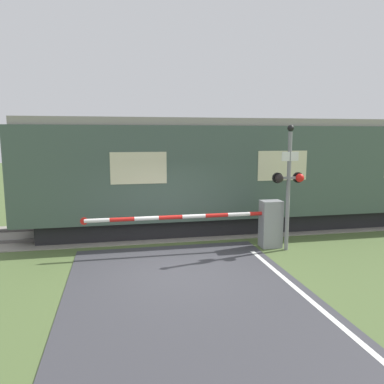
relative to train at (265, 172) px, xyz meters
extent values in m
plane|color=#4C6033|center=(-3.86, -3.95, -1.95)|extent=(80.00, 80.00, 0.00)
cube|color=gray|center=(-3.86, 0.00, -1.94)|extent=(36.00, 3.20, 0.03)
cube|color=#595451|center=(-3.86, -0.72, -1.87)|extent=(36.00, 0.08, 0.10)
cube|color=#595451|center=(-3.86, 0.72, -1.87)|extent=(36.00, 0.08, 0.10)
cube|color=black|center=(0.00, 0.00, -1.65)|extent=(15.38, 2.41, 0.60)
cube|color=#42564C|center=(0.00, 0.00, 0.13)|extent=(16.71, 2.83, 2.97)
cube|color=gray|center=(0.00, 0.00, 1.74)|extent=(16.38, 2.61, 0.24)
cube|color=beige|center=(0.00, -1.43, 0.36)|extent=(1.67, 0.02, 0.95)
cube|color=beige|center=(-4.60, -1.43, 0.36)|extent=(1.67, 0.02, 0.95)
cube|color=gray|center=(-0.85, -2.57, -1.26)|extent=(0.60, 0.44, 1.39)
cylinder|color=gray|center=(-0.85, -2.57, -0.93)|extent=(0.16, 0.16, 0.18)
cylinder|color=red|center=(-1.18, -2.57, -0.93)|extent=(0.66, 0.11, 0.11)
cylinder|color=white|center=(-1.84, -2.57, -0.93)|extent=(0.66, 0.11, 0.11)
cylinder|color=red|center=(-2.50, -2.57, -0.93)|extent=(0.66, 0.11, 0.11)
cylinder|color=white|center=(-3.16, -2.57, -0.93)|extent=(0.66, 0.11, 0.11)
cylinder|color=red|center=(-3.82, -2.57, -0.93)|extent=(0.66, 0.11, 0.11)
cylinder|color=white|center=(-4.48, -2.57, -0.93)|extent=(0.66, 0.11, 0.11)
cylinder|color=red|center=(-5.14, -2.57, -0.93)|extent=(0.66, 0.11, 0.11)
cylinder|color=white|center=(-5.80, -2.57, -0.93)|extent=(0.66, 0.11, 0.11)
cylinder|color=red|center=(-6.13, -2.57, -0.93)|extent=(0.20, 0.02, 0.20)
cylinder|color=gray|center=(-0.51, -2.94, -0.27)|extent=(0.11, 0.11, 3.37)
cube|color=gray|center=(-0.51, -2.94, 0.14)|extent=(0.74, 0.07, 0.07)
sphere|color=black|center=(-0.82, -2.99, 0.14)|extent=(0.24, 0.24, 0.24)
sphere|color=red|center=(-0.20, -2.99, 0.14)|extent=(0.24, 0.24, 0.24)
cylinder|color=black|center=(-0.82, -2.88, 0.14)|extent=(0.30, 0.06, 0.30)
cylinder|color=black|center=(-0.20, -2.88, 0.14)|extent=(0.30, 0.06, 0.30)
cube|color=white|center=(-0.51, -2.98, 0.74)|extent=(0.49, 0.02, 0.26)
sphere|color=black|center=(-0.51, -2.94, 1.52)|extent=(0.18, 0.18, 0.18)
camera|label=1|loc=(-5.26, -12.62, 1.31)|focal=35.00mm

